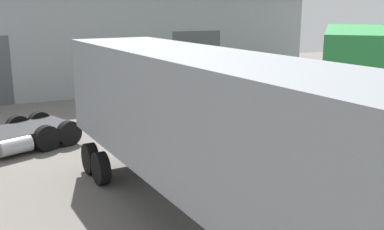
% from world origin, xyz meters
% --- Properties ---
extents(ground_plane, '(60.00, 60.00, 0.00)m').
position_xyz_m(ground_plane, '(0.00, 0.00, 0.00)').
color(ground_plane, slate).
extents(warehouse_building, '(28.33, 7.99, 6.00)m').
position_xyz_m(warehouse_building, '(0.00, 17.74, 3.01)').
color(warehouse_building, '#93999E').
rests_on(warehouse_building, ground_plane).
extents(container_trailer_green, '(8.38, 8.94, 4.16)m').
position_xyz_m(container_trailer_green, '(8.11, 2.89, 2.63)').
color(container_trailer_green, '#28843D').
rests_on(container_trailer_green, ground_plane).
extents(container_trailer_yellow, '(3.52, 12.16, 4.05)m').
position_xyz_m(container_trailer_yellow, '(-1.53, -2.85, 2.59)').
color(container_trailer_yellow, gray).
rests_on(container_trailer_yellow, ground_plane).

